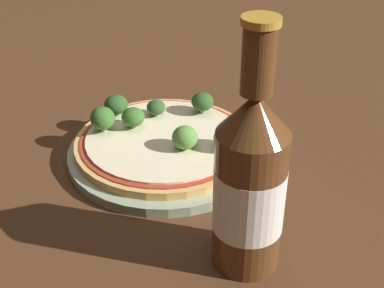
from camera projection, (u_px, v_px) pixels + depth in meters
ground_plane at (168, 148)px, 0.68m from camera, size 3.00×3.00×0.00m
plate at (166, 152)px, 0.66m from camera, size 0.24×0.24×0.01m
pizza at (165, 142)px, 0.66m from camera, size 0.22×0.22×0.01m
broccoli_floret_0 at (103, 118)px, 0.66m from camera, size 0.03×0.03×0.03m
broccoli_floret_1 at (133, 117)px, 0.67m from camera, size 0.03×0.03×0.03m
broccoli_floret_2 at (227, 138)px, 0.62m from camera, size 0.03×0.03×0.03m
broccoli_floret_3 at (185, 138)px, 0.63m from camera, size 0.03×0.03×0.03m
broccoli_floret_4 at (116, 105)px, 0.70m from camera, size 0.03×0.03×0.03m
broccoli_floret_5 at (202, 102)px, 0.70m from camera, size 0.03×0.03×0.03m
broccoli_floret_6 at (156, 108)px, 0.70m from camera, size 0.02×0.02×0.02m
beer_bottle at (250, 183)px, 0.47m from camera, size 0.06×0.06×0.24m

